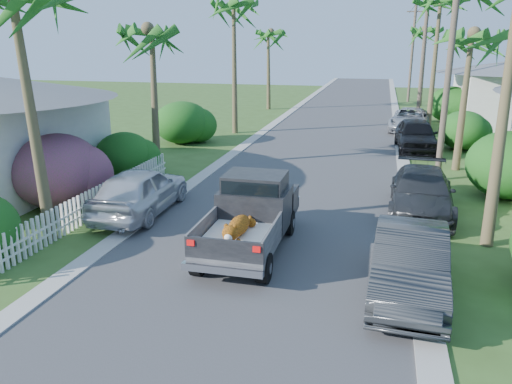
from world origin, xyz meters
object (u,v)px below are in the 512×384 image
(parked_car_rf, at_px, (416,135))
(palm_r_b, at_px, (472,34))
(palm_r_c, at_px, (441,0))
(palm_l_d, at_px, (269,32))
(palm_r_d, at_px, (426,29))
(palm_l_c, at_px, (234,3))
(pickup_truck, at_px, (253,212))
(parked_car_ln, at_px, (140,191))
(parked_car_rm, at_px, (421,193))
(utility_pole_b, at_px, (449,69))
(utility_pole_c, at_px, (423,58))
(parked_car_rd, at_px, (410,120))
(utility_pole_d, at_px, (412,53))
(palm_l_b, at_px, (150,30))
(parked_car_rn, at_px, (410,263))

(parked_car_rf, height_order, palm_r_b, palm_r_b)
(palm_r_c, bearing_deg, parked_car_rf, -99.68)
(palm_l_d, height_order, palm_r_d, palm_r_d)
(palm_l_c, bearing_deg, pickup_truck, -72.13)
(palm_r_b, xyz_separation_m, palm_r_d, (-0.10, 25.00, 0.79))
(parked_car_ln, bearing_deg, parked_car_rm, -167.19)
(parked_car_rm, distance_m, utility_pole_b, 6.20)
(pickup_truck, distance_m, palm_r_b, 13.71)
(utility_pole_c, bearing_deg, palm_l_c, -152.65)
(utility_pole_c, bearing_deg, parked_car_rf, -93.80)
(parked_car_rd, height_order, palm_l_d, palm_l_d)
(parked_car_rm, relative_size, parked_car_ln, 1.06)
(palm_l_c, height_order, palm_r_c, palm_r_c)
(utility_pole_c, bearing_deg, palm_l_d, 153.62)
(palm_r_b, distance_m, utility_pole_c, 13.11)
(parked_car_ln, xyz_separation_m, utility_pole_c, (10.23, 22.08, 3.79))
(palm_l_c, xyz_separation_m, palm_r_d, (12.50, 18.00, -1.18))
(palm_r_d, distance_m, utility_pole_c, 12.22)
(parked_car_rm, height_order, palm_r_d, palm_r_d)
(parked_car_rf, bearing_deg, palm_r_d, 82.81)
(parked_car_rm, height_order, parked_car_rd, parked_car_rm)
(parked_car_rm, relative_size, palm_l_c, 0.55)
(palm_r_d, bearing_deg, utility_pole_d, 106.70)
(parked_car_rm, bearing_deg, palm_r_c, 87.38)
(pickup_truck, bearing_deg, utility_pole_c, 76.16)
(pickup_truck, distance_m, utility_pole_d, 39.40)
(palm_r_d, bearing_deg, palm_l_d, -155.22)
(palm_r_b, distance_m, utility_pole_d, 28.05)
(palm_r_b, bearing_deg, utility_pole_b, -116.57)
(palm_r_c, bearing_deg, palm_l_d, 147.79)
(palm_r_b, distance_m, palm_r_d, 25.01)
(palm_r_c, bearing_deg, utility_pole_b, -92.64)
(pickup_truck, xyz_separation_m, palm_r_c, (6.46, 21.80, 7.10))
(parked_car_rf, height_order, utility_pole_d, utility_pole_d)
(palm_l_b, bearing_deg, utility_pole_b, 4.61)
(utility_pole_c, distance_m, utility_pole_d, 15.00)
(parked_car_rf, bearing_deg, palm_l_d, 124.31)
(utility_pole_b, bearing_deg, palm_r_c, 87.36)
(utility_pole_d, bearing_deg, parked_car_rn, -92.32)
(parked_car_ln, relative_size, utility_pole_c, 0.53)
(parked_car_rd, distance_m, utility_pole_b, 13.03)
(parked_car_ln, bearing_deg, palm_r_b, -142.47)
(parked_car_ln, bearing_deg, parked_car_rn, 155.47)
(parked_car_ln, distance_m, palm_l_b, 8.37)
(parked_car_rd, relative_size, utility_pole_d, 0.59)
(parked_car_rm, relative_size, palm_l_b, 0.68)
(pickup_truck, bearing_deg, parked_car_rn, -24.79)
(parked_car_rf, relative_size, parked_car_rd, 0.94)
(parked_car_rn, bearing_deg, palm_l_b, 140.85)
(parked_car_rm, xyz_separation_m, utility_pole_d, (1.01, 34.74, 3.86))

